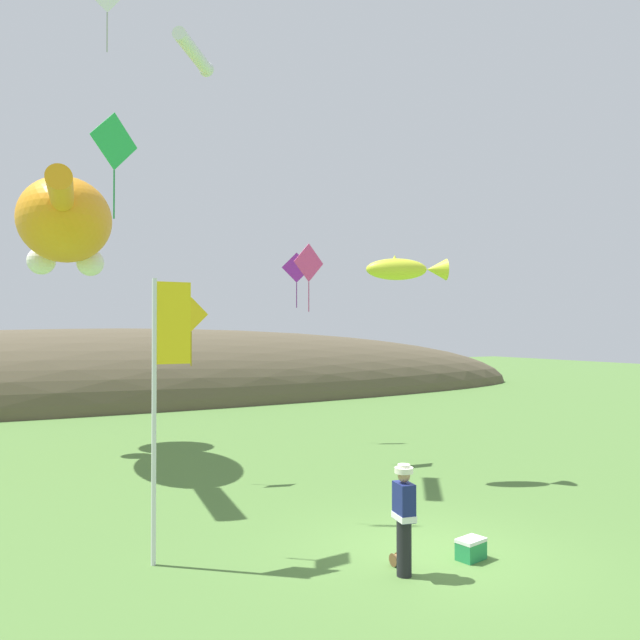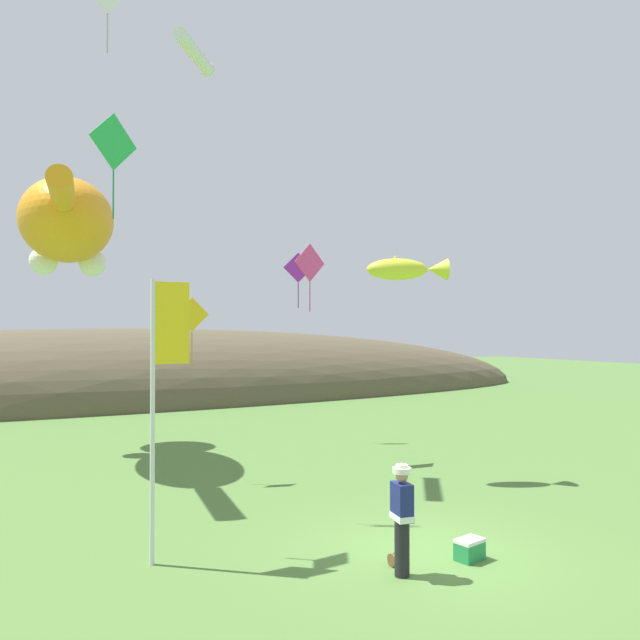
# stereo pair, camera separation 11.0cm
# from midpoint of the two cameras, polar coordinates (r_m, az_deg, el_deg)

# --- Properties ---
(ground_plane) EXTENTS (120.00, 120.00, 0.00)m
(ground_plane) POSITION_cam_midpoint_polar(r_m,az_deg,el_deg) (11.82, 9.66, -20.30)
(ground_plane) COLOR #517A38
(distant_hill_ridge) EXTENTS (57.10, 13.45, 8.02)m
(distant_hill_ridge) POSITION_cam_midpoint_polar(r_m,az_deg,el_deg) (36.33, -20.50, -7.06)
(distant_hill_ridge) COLOR brown
(distant_hill_ridge) RESTS_ON ground
(festival_attendant) EXTENTS (0.34, 0.46, 1.77)m
(festival_attendant) POSITION_cam_midpoint_polar(r_m,az_deg,el_deg) (10.51, 7.38, -17.33)
(festival_attendant) COLOR black
(festival_attendant) RESTS_ON ground
(kite_spool) EXTENTS (0.12, 0.22, 0.22)m
(kite_spool) POSITION_cam_midpoint_polar(r_m,az_deg,el_deg) (11.15, 6.61, -20.93)
(kite_spool) COLOR olive
(kite_spool) RESTS_ON ground
(picnic_cooler) EXTENTS (0.54, 0.42, 0.36)m
(picnic_cooler) POSITION_cam_midpoint_polar(r_m,az_deg,el_deg) (11.62, 13.35, -19.70)
(picnic_cooler) COLOR #268C4C
(picnic_cooler) RESTS_ON ground
(festival_banner_pole) EXTENTS (0.66, 0.08, 4.80)m
(festival_banner_pole) POSITION_cam_midpoint_polar(r_m,az_deg,el_deg) (10.90, -14.47, -5.02)
(festival_banner_pole) COLOR silver
(festival_banner_pole) RESTS_ON ground
(kite_giant_cat) EXTENTS (3.38, 9.57, 2.91)m
(kite_giant_cat) POSITION_cam_midpoint_polar(r_m,az_deg,el_deg) (21.20, -22.39, 8.04)
(kite_giant_cat) COLOR orange
(kite_fish_windsock) EXTENTS (2.21, 1.45, 0.67)m
(kite_fish_windsock) POSITION_cam_midpoint_polar(r_m,az_deg,el_deg) (16.77, 7.63, 4.63)
(kite_fish_windsock) COLOR yellow
(kite_tube_streamer) EXTENTS (1.67, 2.06, 0.44)m
(kite_tube_streamer) POSITION_cam_midpoint_polar(r_m,az_deg,el_deg) (18.72, -11.62, 22.80)
(kite_tube_streamer) COLOR white
(kite_diamond_green) EXTENTS (0.95, 0.53, 1.97)m
(kite_diamond_green) POSITION_cam_midpoint_polar(r_m,az_deg,el_deg) (12.57, -18.54, 15.14)
(kite_diamond_green) COLOR green
(kite_diamond_pink) EXTENTS (1.13, 0.27, 2.06)m
(kite_diamond_pink) POSITION_cam_midpoint_polar(r_m,az_deg,el_deg) (18.81, -1.20, 5.20)
(kite_diamond_pink) COLOR #E53F8C
(kite_diamond_gold) EXTENTS (0.90, 0.07, 1.80)m
(kite_diamond_gold) POSITION_cam_midpoint_polar(r_m,az_deg,el_deg) (16.59, -11.88, 0.42)
(kite_diamond_gold) COLOR yellow
(kite_diamond_violet) EXTENTS (1.02, 0.36, 1.98)m
(kite_diamond_violet) POSITION_cam_midpoint_polar(r_m,az_deg,el_deg) (22.35, -2.29, 4.76)
(kite_diamond_violet) COLOR purple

